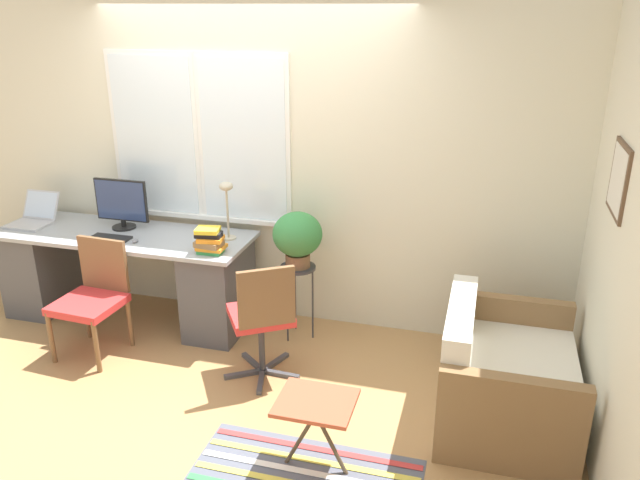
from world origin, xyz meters
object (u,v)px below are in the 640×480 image
object	(u,v)px
keyboard	(110,238)
potted_plant	(298,236)
mouse	(135,241)
monitor	(121,204)
book_stack	(210,241)
office_chair_swivel	(263,316)
plant_stand	(298,274)
laptop	(33,217)
couch_loveseat	(503,380)
folding_stool	(316,407)
desk_chair_wooden	(93,295)
desk_lamp	(227,197)

from	to	relation	value
keyboard	potted_plant	bearing A→B (deg)	8.61
mouse	potted_plant	bearing A→B (deg)	10.74
monitor	book_stack	bearing A→B (deg)	-18.79
office_chair_swivel	plant_stand	xyz separation A→B (m)	(0.05, 0.64, 0.05)
laptop	plant_stand	xyz separation A→B (m)	(2.31, 0.06, -0.27)
couch_loveseat	folding_stool	size ratio (longest dim) A/B	2.38
laptop	desk_chair_wooden	size ratio (longest dim) A/B	0.43
laptop	potted_plant	bearing A→B (deg)	1.54
potted_plant	book_stack	bearing A→B (deg)	-155.45
desk_chair_wooden	potted_plant	world-z (taller)	potted_plant
laptop	keyboard	xyz separation A→B (m)	(0.84, -0.16, -0.04)
desk_chair_wooden	keyboard	bearing A→B (deg)	102.61
desk_lamp	desk_chair_wooden	world-z (taller)	desk_lamp
office_chair_swivel	potted_plant	bearing A→B (deg)	-128.13
couch_loveseat	folding_stool	xyz separation A→B (m)	(-1.01, -0.77, 0.14)
laptop	couch_loveseat	size ratio (longest dim) A/B	0.33
monitor	couch_loveseat	bearing A→B (deg)	-12.82
plant_stand	mouse	bearing A→B (deg)	-169.26
keyboard	plant_stand	distance (m)	1.51
monitor	mouse	size ratio (longest dim) A/B	7.17
monitor	desk_lamp	xyz separation A→B (m)	(0.93, 0.00, 0.13)
folding_stool	mouse	bearing A→B (deg)	146.37
keyboard	book_stack	distance (m)	0.89
desk_lamp	office_chair_swivel	world-z (taller)	desk_lamp
potted_plant	plant_stand	bearing A→B (deg)	180.00
laptop	desk_chair_wooden	distance (m)	1.11
mouse	desk_chair_wooden	bearing A→B (deg)	-114.24
laptop	potted_plant	world-z (taller)	potted_plant
laptop	plant_stand	size ratio (longest dim) A/B	0.61
desk_chair_wooden	folding_stool	size ratio (longest dim) A/B	1.84
laptop	desk_chair_wooden	xyz separation A→B (m)	(0.90, -0.55, -0.35)
laptop	folding_stool	distance (m)	3.20
office_chair_swivel	plant_stand	size ratio (longest dim) A/B	1.49
mouse	desk_chair_wooden	xyz separation A→B (m)	(-0.17, -0.37, -0.32)
laptop	folding_stool	world-z (taller)	laptop
folding_stool	desk_lamp	bearing A→B (deg)	127.55
monitor	keyboard	world-z (taller)	monitor
laptop	book_stack	bearing A→B (deg)	-6.99
desk_lamp	folding_stool	world-z (taller)	desk_lamp
keyboard	laptop	bearing A→B (deg)	169.06
book_stack	laptop	bearing A→B (deg)	173.01
book_stack	keyboard	bearing A→B (deg)	176.83
desk_lamp	desk_chair_wooden	xyz separation A→B (m)	(-0.83, -0.65, -0.64)
monitor	folding_stool	xyz separation A→B (m)	(2.07, -1.47, -0.55)
keyboard	mouse	size ratio (longest dim) A/B	4.97
monitor	plant_stand	world-z (taller)	monitor
monitor	desk_chair_wooden	xyz separation A→B (m)	(0.10, -0.65, -0.51)
desk_chair_wooden	book_stack	bearing A→B (deg)	25.99
keyboard	book_stack	size ratio (longest dim) A/B	1.48
desk_lamp	couch_loveseat	size ratio (longest dim) A/B	0.42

